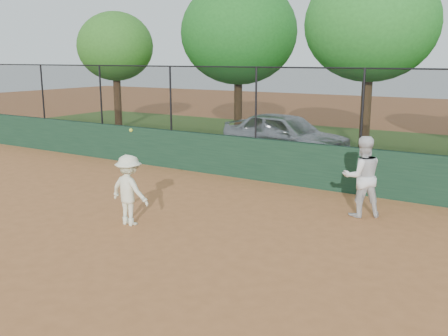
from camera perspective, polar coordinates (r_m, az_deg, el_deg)
The scene contains 10 objects.
ground at distance 9.45m, azimuth -11.35°, elevation -9.04°, with size 80.00×80.00×0.00m, color #AC6637.
back_wall at distance 14.07m, azimuth 5.38°, elevation 0.82°, with size 26.00×0.20×1.20m, color #1C3E28.
grass_strip at distance 19.65m, azimuth 13.18°, elevation 2.10°, with size 36.00×12.00×0.01m, color #2D4D18.
parked_car at distance 17.61m, azimuth 6.99°, elevation 3.78°, with size 1.88×4.66×1.59m, color silver.
player_second at distance 11.31m, azimuth 15.49°, elevation -0.94°, with size 0.87×0.68×1.79m, color white.
player_main at distance 10.54m, azimuth -10.77°, elevation -2.50°, with size 0.99×0.60×2.07m.
fence_assembly at distance 13.85m, azimuth 5.41°, elevation 7.48°, with size 26.00×0.06×2.00m.
tree_0 at distance 24.83m, azimuth -12.33°, elevation 13.38°, with size 3.73×3.39×5.58m.
tree_1 at distance 22.08m, azimuth 1.67°, elevation 15.19°, with size 5.11×4.64×6.69m.
tree_2 at distance 18.26m, azimuth 16.44°, elevation 15.53°, with size 4.56×4.15×6.54m.
Camera 1 is at (6.10, -6.36, 3.43)m, focal length 40.00 mm.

